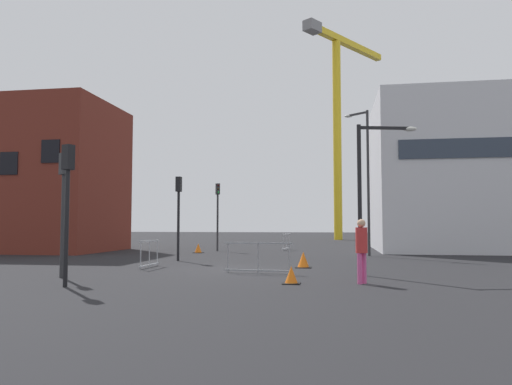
# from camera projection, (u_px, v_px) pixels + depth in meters

# --- Properties ---
(ground) EXTENTS (160.00, 160.00, 0.00)m
(ground) POSITION_uv_depth(u_px,v_px,m) (239.00, 270.00, 18.23)
(ground) COLOR black
(brick_building) EXTENTS (8.45, 7.23, 9.31)m
(brick_building) POSITION_uv_depth(u_px,v_px,m) (46.00, 178.00, 30.80)
(brick_building) COLOR maroon
(brick_building) RESTS_ON ground
(office_block) EXTENTS (11.89, 9.83, 9.73)m
(office_block) POSITION_uv_depth(u_px,v_px,m) (468.00, 175.00, 31.45)
(office_block) COLOR silver
(office_block) RESTS_ON ground
(construction_crane) EXTENTS (9.04, 12.22, 22.86)m
(construction_crane) POSITION_uv_depth(u_px,v_px,m) (338.00, 105.00, 53.36)
(construction_crane) COLOR yellow
(construction_crane) RESTS_ON ground
(streetlamp_tall) EXTENTS (1.28, 0.95, 7.93)m
(streetlamp_tall) POSITION_uv_depth(u_px,v_px,m) (366.00, 171.00, 26.36)
(streetlamp_tall) COLOR #2D2D30
(streetlamp_tall) RESTS_ON ground
(streetlamp_short) EXTENTS (2.05, 0.62, 5.11)m
(streetlamp_short) POSITION_uv_depth(u_px,v_px,m) (369.00, 181.00, 16.46)
(streetlamp_short) COLOR black
(streetlamp_short) RESTS_ON ground
(traffic_light_corner) EXTENTS (0.24, 0.37, 3.94)m
(traffic_light_corner) POSITION_uv_depth(u_px,v_px,m) (179.00, 204.00, 22.71)
(traffic_light_corner) COLOR black
(traffic_light_corner) RESTS_ON ground
(traffic_light_crosswalk) EXTENTS (0.34, 0.39, 4.29)m
(traffic_light_crosswalk) POSITION_uv_depth(u_px,v_px,m) (218.00, 206.00, 30.82)
(traffic_light_crosswalk) COLOR #2D2D30
(traffic_light_crosswalk) RESTS_ON ground
(traffic_light_median) EXTENTS (0.38, 0.35, 4.03)m
(traffic_light_median) POSITION_uv_depth(u_px,v_px,m) (63.00, 194.00, 15.70)
(traffic_light_median) COLOR #2D2D30
(traffic_light_median) RESTS_ON ground
(traffic_light_verge) EXTENTS (0.39, 0.33, 3.92)m
(traffic_light_verge) POSITION_uv_depth(u_px,v_px,m) (67.00, 191.00, 13.41)
(traffic_light_verge) COLOR black
(traffic_light_verge) RESTS_ON ground
(pedestrian_walking) EXTENTS (0.34, 0.34, 1.86)m
(pedestrian_walking) POSITION_uv_depth(u_px,v_px,m) (362.00, 246.00, 14.02)
(pedestrian_walking) COLOR #D14C8C
(pedestrian_walking) RESTS_ON ground
(safety_barrier_left_run) EXTENTS (0.33, 2.12, 1.08)m
(safety_barrier_left_run) POSITION_uv_depth(u_px,v_px,m) (286.00, 241.00, 31.78)
(safety_barrier_left_run) COLOR #B2B5BA
(safety_barrier_left_run) RESTS_ON ground
(safety_barrier_mid_span) EXTENTS (2.44, 0.27, 1.08)m
(safety_barrier_mid_span) POSITION_uv_depth(u_px,v_px,m) (258.00, 257.00, 16.86)
(safety_barrier_mid_span) COLOR gray
(safety_barrier_mid_span) RESTS_ON ground
(safety_barrier_rear) EXTENTS (0.10, 1.83, 1.08)m
(safety_barrier_rear) POSITION_uv_depth(u_px,v_px,m) (149.00, 253.00, 19.08)
(safety_barrier_rear) COLOR #9EA0A5
(safety_barrier_rear) RESTS_ON ground
(traffic_cone_striped) EXTENTS (0.62, 0.62, 0.62)m
(traffic_cone_striped) POSITION_uv_depth(u_px,v_px,m) (303.00, 260.00, 19.05)
(traffic_cone_striped) COLOR black
(traffic_cone_striped) RESTS_ON ground
(traffic_cone_on_verge) EXTENTS (0.56, 0.56, 0.57)m
(traffic_cone_on_verge) POSITION_uv_depth(u_px,v_px,m) (198.00, 248.00, 28.74)
(traffic_cone_on_verge) COLOR black
(traffic_cone_on_verge) RESTS_ON ground
(traffic_cone_by_barrier) EXTENTS (0.50, 0.50, 0.51)m
(traffic_cone_by_barrier) POSITION_uv_depth(u_px,v_px,m) (291.00, 276.00, 13.94)
(traffic_cone_by_barrier) COLOR black
(traffic_cone_by_barrier) RESTS_ON ground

